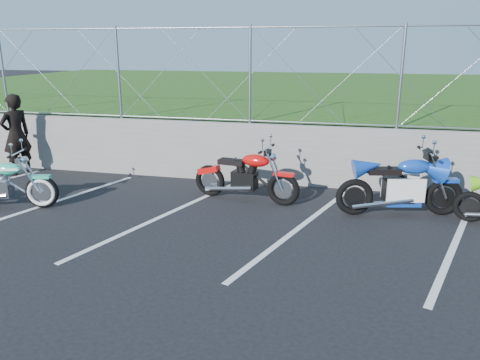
% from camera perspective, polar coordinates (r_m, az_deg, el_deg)
% --- Properties ---
extents(ground, '(90.00, 90.00, 0.00)m').
position_cam_1_polar(ground, '(7.54, -12.19, -6.85)').
color(ground, black).
rests_on(ground, ground).
extents(retaining_wall, '(30.00, 0.22, 1.30)m').
position_cam_1_polar(retaining_wall, '(10.46, -4.19, 3.65)').
color(retaining_wall, slate).
rests_on(retaining_wall, ground).
extents(grass_field, '(30.00, 20.00, 1.30)m').
position_cam_1_polar(grass_field, '(20.10, 4.56, 9.61)').
color(grass_field, '#224913').
rests_on(grass_field, ground).
extents(chain_link_fence, '(28.00, 0.03, 2.00)m').
position_cam_1_polar(chain_link_fence, '(10.23, -4.38, 12.71)').
color(chain_link_fence, gray).
rests_on(chain_link_fence, retaining_wall).
extents(parking_lines, '(18.29, 4.31, 0.01)m').
position_cam_1_polar(parking_lines, '(8.02, -1.30, -5.05)').
color(parking_lines, silver).
rests_on(parking_lines, ground).
extents(cruiser_turquoise, '(2.08, 0.73, 1.06)m').
position_cam_1_polar(cruiser_turquoise, '(9.59, -27.08, -0.65)').
color(cruiser_turquoise, black).
rests_on(cruiser_turquoise, ground).
extents(naked_orange, '(2.14, 0.73, 1.07)m').
position_cam_1_polar(naked_orange, '(8.94, 0.85, 0.28)').
color(naked_orange, black).
rests_on(naked_orange, ground).
extents(sportbike_blue, '(2.20, 0.80, 1.15)m').
position_cam_1_polar(sportbike_blue, '(8.64, 19.10, -0.92)').
color(sportbike_blue, black).
rests_on(sportbike_blue, ground).
extents(person_standing, '(0.68, 0.80, 1.86)m').
position_cam_1_polar(person_standing, '(11.87, -25.63, 4.97)').
color(person_standing, black).
rests_on(person_standing, ground).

